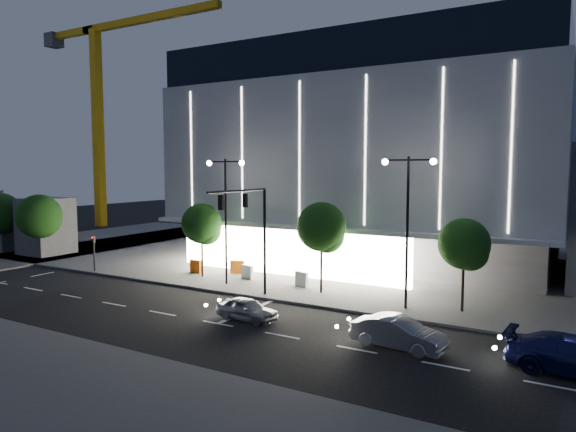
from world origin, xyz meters
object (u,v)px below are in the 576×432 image
(street_lamp_west, at_px, (226,202))
(tree_mid, at_px, (322,230))
(tower_crane, at_px, (102,82))
(tree_right, at_px, (465,247))
(ped_signal_far, at_px, (94,249))
(traffic_mast, at_px, (252,222))
(barrier_a, at_px, (196,266))
(barrier_d, at_px, (302,279))
(barrier_b, at_px, (247,272))
(street_lamp_east, at_px, (408,210))
(car_lead, at_px, (247,309))
(car_second, at_px, (398,333))
(car_third, at_px, (576,356))
(barrier_c, at_px, (237,267))
(tree_left, at_px, (202,226))

(street_lamp_west, xyz_separation_m, tree_mid, (7.03, 1.02, -1.62))
(tower_crane, xyz_separation_m, tree_right, (53.95, -20.98, -16.62))
(tower_crane, bearing_deg, tree_mid, -25.02)
(ped_signal_far, xyz_separation_m, tree_right, (28.03, 2.52, 2.00))
(traffic_mast, height_order, barrier_a, traffic_mast)
(traffic_mast, relative_size, barrier_d, 6.43)
(tower_crane, height_order, barrier_b, tower_crane)
(street_lamp_east, height_order, ped_signal_far, street_lamp_east)
(car_lead, distance_m, barrier_b, 10.06)
(traffic_mast, distance_m, ped_signal_far, 16.35)
(barrier_a, bearing_deg, car_second, -16.75)
(barrier_b, bearing_deg, street_lamp_east, 5.79)
(car_lead, bearing_deg, car_second, -86.81)
(car_lead, distance_m, car_third, 15.77)
(traffic_mast, relative_size, car_third, 1.32)
(tower_crane, xyz_separation_m, car_third, (59.68, -27.85, -19.73))
(street_lamp_west, height_order, street_lamp_east, same)
(tower_crane, xyz_separation_m, car_lead, (43.92, -28.19, -19.89))
(barrier_c, bearing_deg, tree_left, -143.22)
(car_lead, relative_size, barrier_c, 3.30)
(car_lead, relative_size, barrier_a, 3.30)
(car_lead, bearing_deg, street_lamp_east, -44.18)
(barrier_b, distance_m, barrier_d, 4.67)
(street_lamp_west, xyz_separation_m, tower_crane, (-37.92, 22.00, 14.55))
(street_lamp_east, height_order, tower_crane, tower_crane)
(tower_crane, distance_m, barrier_a, 43.76)
(traffic_mast, relative_size, barrier_b, 6.43)
(tower_crane, height_order, tree_mid, tower_crane)
(street_lamp_east, xyz_separation_m, barrier_d, (-8.00, 1.98, -5.31))
(tower_crane, bearing_deg, barrier_d, -25.00)
(tree_left, height_order, car_lead, tree_left)
(barrier_a, relative_size, barrier_d, 1.00)
(car_third, height_order, barrier_a, car_third)
(barrier_c, bearing_deg, car_third, -42.52)
(street_lamp_east, height_order, barrier_c, street_lamp_east)
(tree_right, bearing_deg, barrier_a, 177.35)
(car_lead, relative_size, barrier_d, 3.30)
(tree_mid, bearing_deg, traffic_mast, -129.42)
(car_third, bearing_deg, ped_signal_far, 86.96)
(tree_right, distance_m, barrier_b, 16.06)
(barrier_c, bearing_deg, tree_mid, -36.43)
(tree_mid, bearing_deg, car_third, -24.98)
(street_lamp_east, relative_size, barrier_d, 8.18)
(barrier_c, bearing_deg, barrier_a, -175.42)
(barrier_a, bearing_deg, car_lead, -31.06)
(barrier_a, bearing_deg, tree_right, 4.23)
(street_lamp_east, height_order, barrier_a, street_lamp_east)
(traffic_mast, height_order, tower_crane, tower_crane)
(car_lead, height_order, car_second, car_second)
(tree_left, xyz_separation_m, car_lead, (8.97, -7.21, -3.42))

